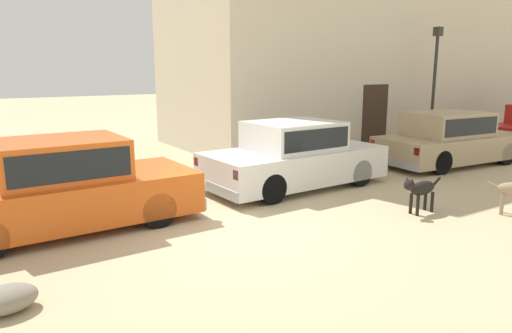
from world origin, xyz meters
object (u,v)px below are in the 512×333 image
(parked_sedan_second, at_px, (294,155))
(street_lamp, at_px, (435,72))
(parked_sedan_third, at_px, (449,138))
(stray_dog_spotted, at_px, (420,189))
(parked_sedan_nearest, at_px, (65,185))

(parked_sedan_second, xyz_separation_m, street_lamp, (6.76, 1.61, 1.75))
(parked_sedan_second, height_order, parked_sedan_third, parked_sedan_second)
(stray_dog_spotted, xyz_separation_m, street_lamp, (6.03, 4.43, 2.01))
(parked_sedan_second, relative_size, street_lamp, 1.11)
(parked_sedan_nearest, relative_size, parked_sedan_third, 0.96)
(stray_dog_spotted, bearing_deg, parked_sedan_nearest, -25.83)
(parked_sedan_nearest, bearing_deg, stray_dog_spotted, -26.52)
(parked_sedan_nearest, relative_size, street_lamp, 1.13)
(parked_sedan_second, relative_size, parked_sedan_third, 0.95)
(parked_sedan_second, distance_m, street_lamp, 7.17)
(parked_sedan_second, height_order, street_lamp, street_lamp)
(parked_sedan_second, xyz_separation_m, stray_dog_spotted, (0.73, -2.82, -0.26))
(parked_sedan_third, distance_m, street_lamp, 3.07)
(stray_dog_spotted, height_order, street_lamp, street_lamp)
(street_lamp, bearing_deg, parked_sedan_second, -166.60)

